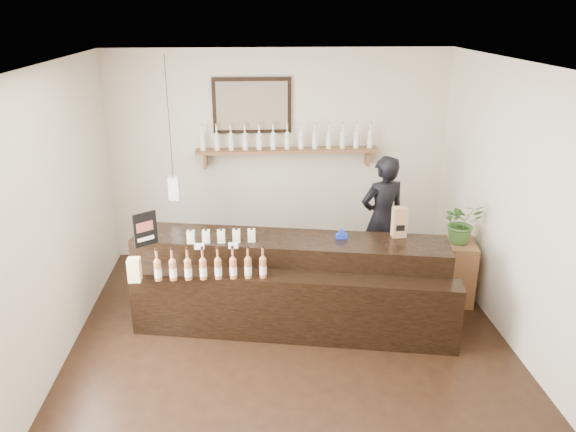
{
  "coord_description": "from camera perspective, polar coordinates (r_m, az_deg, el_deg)",
  "views": [
    {
      "loc": [
        -0.35,
        -4.84,
        3.27
      ],
      "look_at": [
        0.0,
        0.7,
        1.2
      ],
      "focal_mm": 35.0,
      "sensor_mm": 36.0,
      "label": 1
    }
  ],
  "objects": [
    {
      "name": "shopkeeper",
      "position": [
        7.0,
        9.6,
        0.47
      ],
      "size": [
        0.77,
        0.61,
        1.83
      ],
      "primitive_type": "imported",
      "rotation": [
        0.0,
        0.0,
        3.43
      ],
      "color": "black",
      "rests_on": "ground"
    },
    {
      "name": "side_cabinet",
      "position": [
        6.9,
        16.71,
        -5.38
      ],
      "size": [
        0.44,
        0.56,
        0.74
      ],
      "color": "brown",
      "rests_on": "ground"
    },
    {
      "name": "tape_dispenser",
      "position": [
        6.03,
        5.47,
        -1.93
      ],
      "size": [
        0.12,
        0.05,
        0.1
      ],
      "color": "#162E9E",
      "rests_on": "counter"
    },
    {
      "name": "potted_plant",
      "position": [
        6.66,
        17.24,
        -0.64
      ],
      "size": [
        0.47,
        0.42,
        0.48
      ],
      "primitive_type": "imported",
      "rotation": [
        0.0,
        0.0,
        0.1
      ],
      "color": "#386327",
      "rests_on": "side_cabinet"
    },
    {
      "name": "paper_bag",
      "position": [
        6.14,
        11.25,
        -0.6
      ],
      "size": [
        0.15,
        0.12,
        0.33
      ],
      "color": "brown",
      "rests_on": "counter"
    },
    {
      "name": "promo_sign",
      "position": [
        5.97,
        -14.31,
        -1.3
      ],
      "size": [
        0.22,
        0.17,
        0.36
      ],
      "color": "black",
      "rests_on": "counter"
    },
    {
      "name": "counter",
      "position": [
        6.12,
        0.17,
        -7.05
      ],
      "size": [
        3.43,
        1.51,
        1.1
      ],
      "color": "black",
      "rests_on": "ground"
    },
    {
      "name": "ground",
      "position": [
        5.86,
        0.4,
        -13.52
      ],
      "size": [
        5.0,
        5.0,
        0.0
      ],
      "primitive_type": "plane",
      "color": "black",
      "rests_on": "ground"
    },
    {
      "name": "room_shell",
      "position": [
        5.11,
        0.44,
        2.53
      ],
      "size": [
        5.0,
        5.0,
        5.0
      ],
      "color": "beige",
      "rests_on": "ground"
    },
    {
      "name": "back_wall_decor",
      "position": [
        7.38,
        -2.0,
        8.55
      ],
      "size": [
        2.66,
        0.96,
        1.69
      ],
      "color": "brown",
      "rests_on": "ground"
    }
  ]
}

